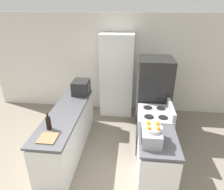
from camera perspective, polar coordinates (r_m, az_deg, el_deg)
name	(u,v)px	position (r m, az deg, el deg)	size (l,w,h in m)	color
wall_back	(118,64)	(5.41, 1.63, 8.74)	(7.00, 0.06, 2.60)	silver
counter_left	(68,131)	(4.21, -12.41, -9.94)	(0.60, 2.30, 0.89)	silver
counter_right	(156,162)	(3.49, 12.44, -18.24)	(0.60, 0.87, 0.89)	silver
pantry_cabinet	(117,76)	(5.21, 1.30, 5.42)	(0.84, 0.51, 2.14)	white
stove	(153,132)	(4.13, 11.68, -10.21)	(0.66, 0.74, 1.05)	#9E9EA3
refrigerator	(153,96)	(4.62, 11.72, -0.30)	(0.73, 0.77, 1.74)	black
microwave	(81,87)	(4.62, -8.81, 2.26)	(0.36, 0.45, 0.31)	black
wine_bottle	(48,123)	(3.44, -17.69, -7.60)	(0.08, 0.08, 0.29)	black
toaster_oven	(151,136)	(3.05, 11.12, -11.48)	(0.29, 0.41, 0.22)	#939399
fruit_bowl	(153,127)	(2.99, 11.58, -9.07)	(0.27, 0.27, 0.10)	silver
cutting_board	(48,138)	(3.28, -17.84, -11.64)	(0.27, 0.29, 0.02)	#8E6642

